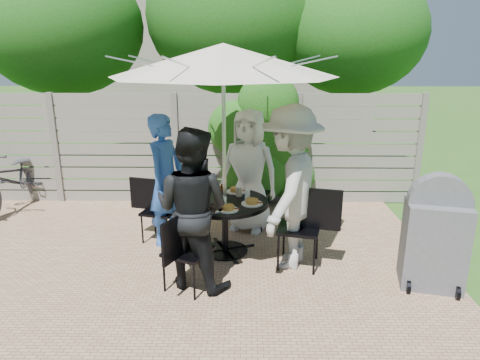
{
  "coord_description": "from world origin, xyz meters",
  "views": [
    {
      "loc": [
        1.16,
        -3.9,
        2.45
      ],
      "look_at": [
        1.08,
        1.28,
        0.91
      ],
      "focal_mm": 32.0,
      "sensor_mm": 36.0,
      "label": 1
    }
  ],
  "objects_px": {
    "chair_back": "(252,207)",
    "coffee_cup": "(239,192)",
    "glass_front": "(224,203)",
    "plate_extra": "(228,208)",
    "person_front": "(192,209)",
    "person_right": "(290,188)",
    "chair_front": "(188,267)",
    "bicycle": "(14,179)",
    "chair_right": "(300,243)",
    "plate_back": "(236,190)",
    "plate_right": "(252,202)",
    "umbrella": "(223,60)",
    "syrup_jug": "(222,193)",
    "person_left": "(166,181)",
    "plate_left": "(199,195)",
    "glass_right": "(247,195)",
    "patio_table": "(225,217)",
    "glass_left": "(202,195)",
    "bbq_grill": "(434,237)",
    "chair_left": "(160,223)",
    "plate_front": "(212,208)",
    "person_back": "(249,171)"
  },
  "relations": [
    {
      "from": "glass_front",
      "to": "bbq_grill",
      "type": "distance_m",
      "value": 2.33
    },
    {
      "from": "bbq_grill",
      "to": "glass_front",
      "type": "bearing_deg",
      "value": -179.06
    },
    {
      "from": "chair_back",
      "to": "chair_left",
      "type": "distance_m",
      "value": 1.37
    },
    {
      "from": "chair_left",
      "to": "patio_table",
      "type": "bearing_deg",
      "value": -6.26
    },
    {
      "from": "chair_back",
      "to": "glass_right",
      "type": "bearing_deg",
      "value": 12.47
    },
    {
      "from": "glass_front",
      "to": "bicycle",
      "type": "xyz_separation_m",
      "value": [
        -3.46,
        1.8,
        -0.25
      ]
    },
    {
      "from": "glass_front",
      "to": "chair_back",
      "type": "bearing_deg",
      "value": 73.55
    },
    {
      "from": "chair_front",
      "to": "glass_front",
      "type": "bearing_deg",
      "value": -4.12
    },
    {
      "from": "glass_left",
      "to": "person_right",
      "type": "bearing_deg",
      "value": -15.9
    },
    {
      "from": "chair_front",
      "to": "bicycle",
      "type": "xyz_separation_m",
      "value": [
        -3.1,
        2.42,
        0.25
      ]
    },
    {
      "from": "bicycle",
      "to": "plate_left",
      "type": "bearing_deg",
      "value": -16.11
    },
    {
      "from": "person_front",
      "to": "glass_front",
      "type": "xyz_separation_m",
      "value": [
        0.31,
        0.49,
        -0.1
      ]
    },
    {
      "from": "chair_back",
      "to": "coffee_cup",
      "type": "height_order",
      "value": "chair_back"
    },
    {
      "from": "person_front",
      "to": "glass_left",
      "type": "height_order",
      "value": "person_front"
    },
    {
      "from": "chair_front",
      "to": "plate_right",
      "type": "height_order",
      "value": "chair_front"
    },
    {
      "from": "chair_front",
      "to": "chair_back",
      "type": "bearing_deg",
      "value": 4.43
    },
    {
      "from": "person_left",
      "to": "glass_front",
      "type": "bearing_deg",
      "value": -105.52
    },
    {
      "from": "plate_left",
      "to": "bicycle",
      "type": "height_order",
      "value": "bicycle"
    },
    {
      "from": "person_back",
      "to": "coffee_cup",
      "type": "relative_size",
      "value": 14.5
    },
    {
      "from": "glass_left",
      "to": "bicycle",
      "type": "bearing_deg",
      "value": 154.33
    },
    {
      "from": "glass_front",
      "to": "bicycle",
      "type": "distance_m",
      "value": 3.91
    },
    {
      "from": "chair_front",
      "to": "coffee_cup",
      "type": "distance_m",
      "value": 1.29
    },
    {
      "from": "plate_back",
      "to": "plate_right",
      "type": "distance_m",
      "value": 0.51
    },
    {
      "from": "patio_table",
      "to": "bicycle",
      "type": "xyz_separation_m",
      "value": [
        -3.46,
        1.52,
        0.03
      ]
    },
    {
      "from": "person_right",
      "to": "plate_back",
      "type": "distance_m",
      "value": 0.93
    },
    {
      "from": "chair_front",
      "to": "person_front",
      "type": "distance_m",
      "value": 0.62
    },
    {
      "from": "person_front",
      "to": "coffee_cup",
      "type": "height_order",
      "value": "person_front"
    },
    {
      "from": "chair_back",
      "to": "glass_front",
      "type": "relative_size",
      "value": 7.07
    },
    {
      "from": "plate_extra",
      "to": "person_front",
      "type": "bearing_deg",
      "value": -130.15
    },
    {
      "from": "person_left",
      "to": "glass_right",
      "type": "bearing_deg",
      "value": -84.5
    },
    {
      "from": "umbrella",
      "to": "chair_back",
      "type": "xyz_separation_m",
      "value": [
        0.35,
        0.9,
        -2.07
      ]
    },
    {
      "from": "chair_front",
      "to": "person_right",
      "type": "bearing_deg",
      "value": -36.3
    },
    {
      "from": "glass_front",
      "to": "coffee_cup",
      "type": "relative_size",
      "value": 1.17
    },
    {
      "from": "person_right",
      "to": "coffee_cup",
      "type": "xyz_separation_m",
      "value": [
        -0.6,
        0.47,
        -0.2
      ]
    },
    {
      "from": "chair_back",
      "to": "plate_back",
      "type": "bearing_deg",
      "value": -4.26
    },
    {
      "from": "chair_right",
      "to": "person_back",
      "type": "bearing_deg",
      "value": -48.28
    },
    {
      "from": "plate_back",
      "to": "patio_table",
      "type": "bearing_deg",
      "value": -111.4
    },
    {
      "from": "bicycle",
      "to": "bbq_grill",
      "type": "bearing_deg",
      "value": -13.91
    },
    {
      "from": "plate_back",
      "to": "syrup_jug",
      "type": "xyz_separation_m",
      "value": [
        -0.17,
        -0.27,
        0.06
      ]
    },
    {
      "from": "umbrella",
      "to": "syrup_jug",
      "type": "distance_m",
      "value": 1.59
    },
    {
      "from": "person_left",
      "to": "plate_back",
      "type": "relative_size",
      "value": 6.66
    },
    {
      "from": "person_right",
      "to": "coffee_cup",
      "type": "distance_m",
      "value": 0.79
    },
    {
      "from": "person_front",
      "to": "glass_left",
      "type": "bearing_deg",
      "value": -70.3
    },
    {
      "from": "chair_right",
      "to": "coffee_cup",
      "type": "relative_size",
      "value": 8.23
    },
    {
      "from": "plate_extra",
      "to": "glass_right",
      "type": "relative_size",
      "value": 1.71
    },
    {
      "from": "patio_table",
      "to": "plate_extra",
      "type": "relative_size",
      "value": 5.8
    },
    {
      "from": "chair_left",
      "to": "plate_front",
      "type": "bearing_deg",
      "value": -26.74
    },
    {
      "from": "chair_left",
      "to": "plate_front",
      "type": "relative_size",
      "value": 3.34
    },
    {
      "from": "plate_extra",
      "to": "plate_left",
      "type": "bearing_deg",
      "value": 129.55
    },
    {
      "from": "person_right",
      "to": "bbq_grill",
      "type": "height_order",
      "value": "person_right"
    }
  ]
}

